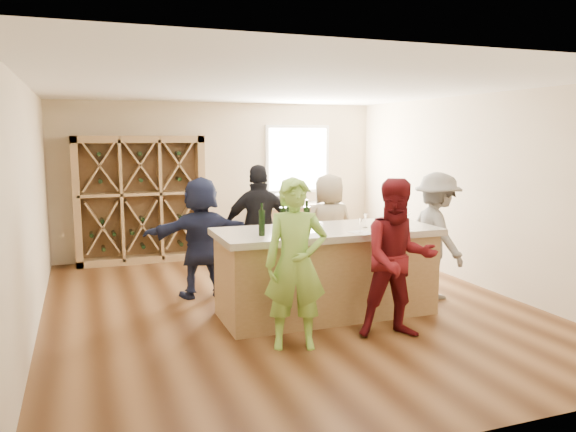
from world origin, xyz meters
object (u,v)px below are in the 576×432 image
object	(u,v)px
person_near_right	(398,259)
tasting_counter_base	(326,275)
wine_bottle_a	(262,223)
person_server	(437,235)
wine_bottle_c	(288,218)
wine_bottle_b	(283,221)
person_far_mid	(260,229)
sink	(288,199)
wine_bottle_d	(307,220)
person_far_left	(201,237)
person_far_right	(329,229)
person_near_left	(296,264)
wine_rack	(141,200)

from	to	relation	value
person_near_right	tasting_counter_base	bearing A→B (deg)	127.12
wine_bottle_a	person_server	bearing A→B (deg)	7.78
wine_bottle_c	person_near_right	size ratio (longest dim) A/B	0.19
wine_bottle_a	wine_bottle_b	world-z (taller)	wine_bottle_b
person_far_mid	wine_bottle_c	bearing A→B (deg)	98.76
sink	wine_bottle_d	size ratio (longest dim) A/B	1.71
wine_bottle_c	person_far_left	size ratio (longest dim) A/B	0.20
person_near_right	person_far_right	size ratio (longest dim) A/B	1.06
sink	wine_bottle_c	world-z (taller)	wine_bottle_c
person_near_left	person_server	world-z (taller)	person_near_left
wine_bottle_a	person_far_mid	distance (m)	1.55
person_server	person_far_right	distance (m)	1.59
wine_rack	person_near_right	world-z (taller)	wine_rack
tasting_counter_base	person_far_right	bearing A→B (deg)	64.64
person_far_mid	wine_bottle_b	bearing A→B (deg)	94.22
sink	person_near_left	size ratio (longest dim) A/B	0.30
tasting_counter_base	person_far_left	bearing A→B (deg)	134.36
person_server	person_far_mid	bearing A→B (deg)	67.84
wine_bottle_a	person_far_right	xyz separation A→B (m)	(1.53, 1.53, -0.40)
person_near_right	person_far_right	distance (m)	2.34
sink	person_far_left	size ratio (longest dim) A/B	0.33
wine_rack	wine_bottle_b	xyz separation A→B (m)	(1.18, -4.04, 0.14)
wine_bottle_c	wine_bottle_d	size ratio (longest dim) A/B	1.06
wine_rack	person_near_right	size ratio (longest dim) A/B	1.25
wine_bottle_a	person_far_left	size ratio (longest dim) A/B	0.18
wine_bottle_c	wine_bottle_d	xyz separation A→B (m)	(0.16, -0.19, -0.01)
person_far_left	person_server	bearing A→B (deg)	157.35
person_far_left	sink	bearing A→B (deg)	-133.45
person_near_right	person_far_right	bearing A→B (deg)	99.07
person_far_mid	person_server	bearing A→B (deg)	164.86
wine_bottle_a	person_far_left	world-z (taller)	person_far_left
wine_bottle_b	wine_bottle_d	distance (m)	0.29
sink	person_near_right	xyz separation A→B (m)	(-0.45, -4.70, -0.14)
tasting_counter_base	wine_bottle_a	xyz separation A→B (m)	(-0.89, -0.19, 0.73)
sink	tasting_counter_base	world-z (taller)	sink
person_near_left	person_far_left	xyz separation A→B (m)	(-0.53, 2.22, -0.06)
wine_bottle_a	wine_bottle_c	world-z (taller)	wine_bottle_c
person_near_right	person_server	size ratio (longest dim) A/B	1.02
wine_rack	sink	xyz separation A→B (m)	(2.70, -0.07, -0.09)
tasting_counter_base	person_far_mid	xyz separation A→B (m)	(-0.47, 1.26, 0.40)
wine_bottle_a	wine_bottle_b	size ratio (longest dim) A/B	0.92
wine_rack	person_server	bearing A→B (deg)	-45.52
wine_rack	person_far_mid	world-z (taller)	wine_rack
tasting_counter_base	person_near_right	distance (m)	1.14
person_near_left	wine_rack	bearing A→B (deg)	119.49
wine_bottle_a	person_far_mid	size ratio (longest dim) A/B	0.16
person_near_right	wine_bottle_c	bearing A→B (deg)	149.70
person_far_mid	person_far_left	size ratio (longest dim) A/B	1.09
person_far_right	person_far_left	distance (m)	1.93
wine_bottle_a	person_far_left	xyz separation A→B (m)	(-0.39, 1.51, -0.40)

